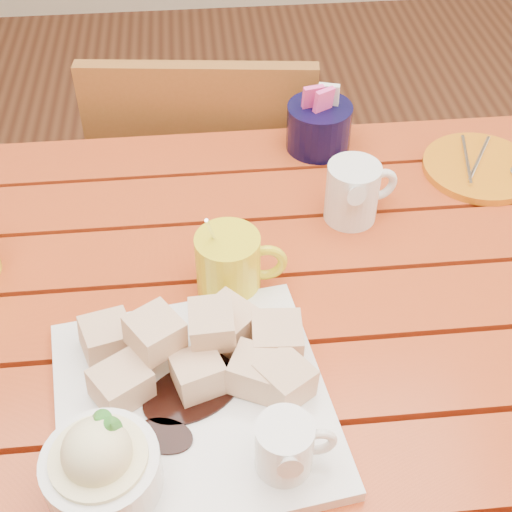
{
  "coord_description": "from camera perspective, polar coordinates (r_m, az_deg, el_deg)",
  "views": [
    {
      "loc": [
        -0.0,
        -0.59,
        1.41
      ],
      "look_at": [
        0.06,
        0.02,
        0.82
      ],
      "focal_mm": 50.0,
      "sensor_mm": 36.0,
      "label": 1
    }
  ],
  "objects": [
    {
      "name": "orange_saucer",
      "position": [
        1.15,
        17.55,
        6.77
      ],
      "size": [
        0.17,
        0.17,
        0.02
      ],
      "rotation": [
        0.0,
        0.0,
        -0.4
      ],
      "color": "orange",
      "rests_on": "table"
    },
    {
      "name": "sugar_caddy",
      "position": [
        1.14,
        5.06,
        10.35
      ],
      "size": [
        0.1,
        0.1,
        0.11
      ],
      "color": "black",
      "rests_on": "table"
    },
    {
      "name": "coffee_mug_right",
      "position": [
        0.88,
        -2.07,
        -0.67
      ],
      "size": [
        0.11,
        0.08,
        0.13
      ],
      "rotation": [
        0.0,
        0.0,
        0.0
      ],
      "color": "yellow",
      "rests_on": "table"
    },
    {
      "name": "dessert_plate",
      "position": [
        0.76,
        -6.36,
        -12.1
      ],
      "size": [
        0.33,
        0.33,
        0.12
      ],
      "rotation": [
        0.0,
        0.0,
        0.14
      ],
      "color": "white",
      "rests_on": "table"
    },
    {
      "name": "chair_far",
      "position": [
        1.48,
        -3.7,
        4.3
      ],
      "size": [
        0.44,
        0.44,
        0.84
      ],
      "rotation": [
        0.0,
        0.0,
        3.03
      ],
      "color": "brown",
      "rests_on": "ground"
    },
    {
      "name": "cream_pitcher",
      "position": [
        1.0,
        7.86,
        5.15
      ],
      "size": [
        0.11,
        0.09,
        0.09
      ],
      "rotation": [
        0.0,
        0.0,
        0.24
      ],
      "color": "white",
      "rests_on": "table"
    },
    {
      "name": "table",
      "position": [
        0.97,
        -3.21,
        -8.82
      ],
      "size": [
        1.2,
        0.79,
        0.75
      ],
      "color": "maroon",
      "rests_on": "ground"
    }
  ]
}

